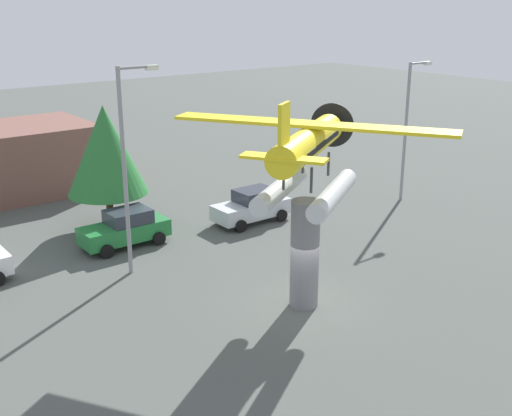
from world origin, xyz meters
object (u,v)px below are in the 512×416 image
object	(u,v)px
car_far_silver	(252,206)
streetlight_primary	(128,159)
floatplane_monument	(308,156)
tree_east	(106,150)
car_mid_green	(125,228)
streetlight_secondary	(408,122)
display_pedestal	(305,254)

from	to	relation	value
car_far_silver	streetlight_primary	distance (m)	9.24
floatplane_monument	tree_east	bearing A→B (deg)	68.08
car_mid_green	car_far_silver	world-z (taller)	same
floatplane_monument	car_mid_green	xyz separation A→B (m)	(-2.63, 9.85, -5.03)
floatplane_monument	streetlight_primary	xyz separation A→B (m)	(-3.77, 6.82, -0.87)
car_far_silver	streetlight_primary	xyz separation A→B (m)	(-8.00, -2.03, 4.16)
car_far_silver	streetlight_secondary	bearing A→B (deg)	166.70
streetlight_secondary	streetlight_primary	bearing A→B (deg)	179.28
display_pedestal	floatplane_monument	bearing A→B (deg)	31.93
car_far_silver	streetlight_secondary	xyz separation A→B (m)	(9.52, -2.25, 3.74)
floatplane_monument	car_far_silver	distance (m)	11.02
floatplane_monument	streetlight_secondary	bearing A→B (deg)	-6.31
streetlight_primary	floatplane_monument	bearing A→B (deg)	-61.06
display_pedestal	floatplane_monument	size ratio (longest dim) A/B	0.45
car_far_silver	tree_east	xyz separation A→B (m)	(-6.42, 3.55, 3.27)
display_pedestal	streetlight_primary	xyz separation A→B (m)	(-3.66, 6.89, 2.92)
display_pedestal	tree_east	world-z (taller)	tree_east
display_pedestal	car_mid_green	size ratio (longest dim) A/B	1.01
car_far_silver	tree_east	world-z (taller)	tree_east
tree_east	display_pedestal	bearing A→B (deg)	-80.54
display_pedestal	car_far_silver	bearing A→B (deg)	64.05
streetlight_primary	tree_east	xyz separation A→B (m)	(1.58, 5.58, -0.89)
streetlight_primary	streetlight_secondary	world-z (taller)	streetlight_primary
car_far_silver	tree_east	distance (m)	8.03
tree_east	car_mid_green	bearing A→B (deg)	-99.90
display_pedestal	streetlight_primary	bearing A→B (deg)	117.98
car_far_silver	streetlight_primary	bearing A→B (deg)	14.25
floatplane_monument	car_far_silver	world-z (taller)	floatplane_monument
display_pedestal	streetlight_secondary	size ratio (longest dim) A/B	0.53
tree_east	streetlight_secondary	bearing A→B (deg)	-19.99
car_mid_green	streetlight_secondary	world-z (taller)	streetlight_secondary
car_mid_green	display_pedestal	bearing A→B (deg)	104.27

